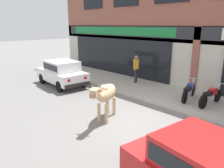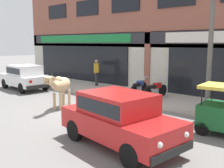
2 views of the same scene
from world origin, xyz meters
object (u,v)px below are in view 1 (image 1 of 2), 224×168
Objects in this scene: motorcycle_1 at (211,96)px; pedestrian at (136,66)px; motorcycle_0 at (189,91)px; cow at (106,94)px; car_0 at (62,72)px.

pedestrian is at bearing 172.75° from motorcycle_1.
pedestrian is (-3.60, 0.56, 0.60)m from motorcycle_0.
cow is 1.23× the size of pedestrian.
car_0 is at bearing -161.40° from motorcycle_1.
pedestrian reaches higher than motorcycle_0.
car_0 is at bearing 165.60° from cow.
motorcycle_1 is at bearing 18.60° from car_0.
motorcycle_1 is (2.25, 3.91, -0.45)m from cow.
pedestrian reaches higher than car_0.
cow is at bearing -107.79° from motorcycle_0.
motorcycle_0 is 3.70m from pedestrian.
motorcycle_0 and motorcycle_1 have the same top height.
motorcycle_0 is at bearing -8.85° from pedestrian.
cow reaches higher than motorcycle_1.
pedestrian is at bearing 46.47° from car_0.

